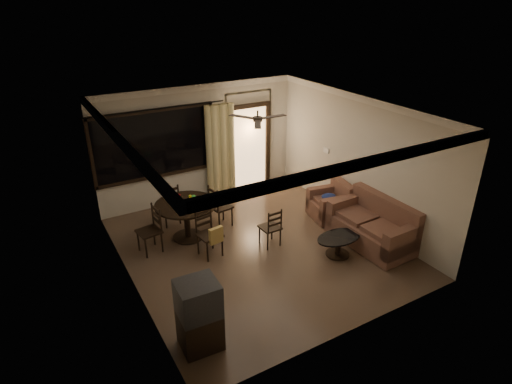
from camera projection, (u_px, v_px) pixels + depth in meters
ground at (257, 247)px, 8.66m from camera, size 5.50×5.50×0.00m
room_shell at (241, 133)px, 9.54m from camera, size 5.50×6.70×5.50m
dining_table at (186, 211)px, 8.73m from camera, size 1.27×1.27×1.01m
dining_chair_west at (150, 239)px, 8.40m from camera, size 0.48×0.48×0.95m
dining_chair_east at (221, 214)px, 9.35m from camera, size 0.48×0.48×0.95m
dining_chair_south at (210, 242)px, 8.26m from camera, size 0.48×0.53×0.95m
dining_chair_north at (169, 212)px, 9.43m from camera, size 0.48×0.48×0.95m
tv_cabinet at (199, 315)px, 6.03m from camera, size 0.61×0.55×1.10m
sofa at (374, 227)px, 8.64m from camera, size 0.97×1.77×0.94m
armchair at (332, 204)px, 9.67m from camera, size 0.94×0.94×0.81m
coffee_table at (338, 243)px, 8.28m from camera, size 0.95×0.57×0.42m
side_chair at (270, 234)px, 8.62m from camera, size 0.39×0.39×0.85m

